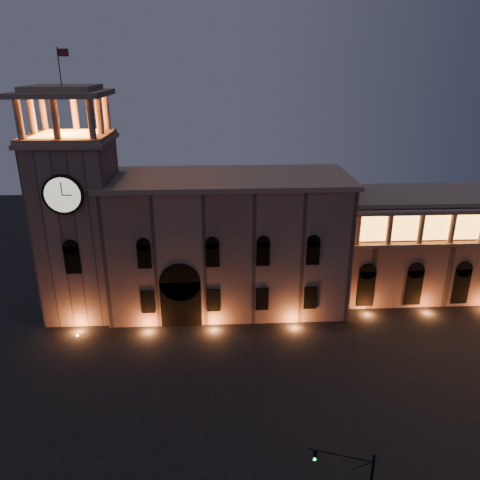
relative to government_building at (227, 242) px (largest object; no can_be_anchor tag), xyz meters
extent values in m
plane|color=black|center=(2.08, -21.93, -8.77)|extent=(160.00, 160.00, 0.00)
cube|color=#816154|center=(0.08, 0.07, -0.27)|extent=(30.00, 12.00, 17.00)
cube|color=gray|center=(0.08, 0.07, 8.53)|extent=(30.80, 12.80, 0.60)
cube|color=black|center=(-5.92, -5.33, -5.77)|extent=(5.00, 1.40, 6.00)
cylinder|color=black|center=(-5.92, -5.33, -2.77)|extent=(5.00, 1.40, 5.00)
cube|color=orange|center=(-5.92, -5.53, -5.97)|extent=(4.20, 0.20, 5.00)
cube|color=#816154|center=(-18.42, -0.93, 2.23)|extent=(9.00, 9.00, 22.00)
cube|color=gray|center=(-18.42, -0.93, 13.48)|extent=(9.80, 9.80, 0.50)
cylinder|color=black|center=(-18.42, -5.61, 8.23)|extent=(4.60, 0.35, 4.60)
cylinder|color=beige|center=(-18.42, -5.75, 8.23)|extent=(4.00, 0.12, 4.00)
cube|color=gray|center=(-18.42, -0.93, 13.98)|extent=(9.40, 9.40, 0.50)
cube|color=orange|center=(-18.42, -0.93, 14.28)|extent=(6.80, 6.80, 0.15)
cylinder|color=gray|center=(-22.22, -4.73, 16.33)|extent=(0.76, 0.76, 4.20)
cylinder|color=gray|center=(-18.42, -4.73, 16.33)|extent=(0.76, 0.76, 4.20)
cylinder|color=gray|center=(-14.62, -4.73, 16.33)|extent=(0.76, 0.76, 4.20)
cylinder|color=gray|center=(-22.22, 2.87, 16.33)|extent=(0.76, 0.76, 4.20)
cylinder|color=gray|center=(-18.42, 2.87, 16.33)|extent=(0.76, 0.76, 4.20)
cylinder|color=gray|center=(-14.62, 2.87, 16.33)|extent=(0.76, 0.76, 4.20)
cylinder|color=gray|center=(-22.22, -0.93, 16.33)|extent=(0.76, 0.76, 4.20)
cylinder|color=gray|center=(-14.62, -0.93, 16.33)|extent=(0.76, 0.76, 4.20)
cube|color=gray|center=(-18.42, -0.93, 18.73)|extent=(9.80, 9.80, 0.60)
cube|color=gray|center=(-18.42, -0.93, 19.33)|extent=(7.50, 7.50, 0.60)
cylinder|color=black|center=(-18.42, -0.93, 21.63)|extent=(0.10, 0.10, 4.00)
plane|color=maroon|center=(-17.82, -0.93, 23.03)|extent=(1.20, 0.00, 1.20)
cube|color=#7C5C4F|center=(34.08, 2.07, -1.77)|extent=(40.00, 10.00, 14.00)
cube|color=gray|center=(34.08, 2.07, 5.48)|extent=(40.60, 10.60, 0.50)
cylinder|color=gray|center=(16.08, -3.43, 2.73)|extent=(0.70, 0.70, 4.00)
cylinder|color=gray|center=(20.08, -3.43, 2.73)|extent=(0.70, 0.70, 4.00)
cylinder|color=gray|center=(24.08, -3.43, 2.73)|extent=(0.70, 0.70, 4.00)
cylinder|color=gray|center=(28.08, -3.43, 2.73)|extent=(0.70, 0.70, 4.00)
sphere|color=black|center=(8.83, -33.57, -2.51)|extent=(0.25, 0.25, 0.25)
cylinder|color=black|center=(6.74, -32.87, -3.04)|extent=(4.21, 1.51, 0.11)
cube|color=black|center=(5.15, -32.33, -3.48)|extent=(0.33, 0.32, 0.75)
cylinder|color=#0CE53F|center=(5.11, -32.47, -3.73)|extent=(0.17, 0.12, 0.16)
camera|label=1|loc=(-1.40, -57.02, 22.03)|focal=35.00mm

